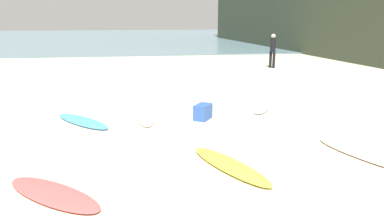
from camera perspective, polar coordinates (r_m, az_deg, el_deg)
ground_plane at (r=5.86m, az=12.58°, el=-13.85°), size 120.00×120.00×0.00m
ocean_water at (r=44.90m, az=-5.68°, el=10.83°), size 120.00×40.00×0.08m
surfboard_0 at (r=9.99m, az=-16.59°, el=-1.94°), size 1.78×1.97×0.08m
surfboard_1 at (r=6.87m, az=5.88°, el=-8.81°), size 1.35×2.16×0.09m
surfboard_2 at (r=8.12m, az=25.08°, el=-6.47°), size 1.31×2.22×0.08m
surfboard_3 at (r=6.23m, az=-20.68°, el=-12.31°), size 1.89×1.76×0.07m
surfboard_4 at (r=11.56m, az=11.12°, el=0.56°), size 1.58×2.41×0.07m
surfboard_5 at (r=10.28m, az=-7.21°, el=-1.03°), size 0.54×2.35×0.06m
beachgoer_near at (r=19.75m, az=12.38°, el=8.90°), size 0.39×0.39×1.75m
beach_cooler at (r=9.82m, az=1.69°, el=-0.61°), size 0.58×0.64×0.41m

